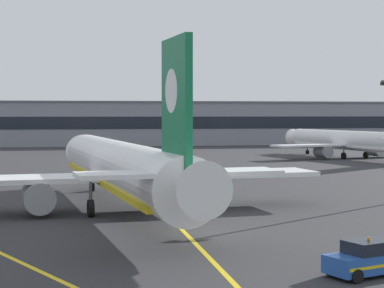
# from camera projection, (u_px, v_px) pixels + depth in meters

# --- Properties ---
(ground_plane) EXTENTS (400.00, 400.00, 0.00)m
(ground_plane) POSITION_uv_depth(u_px,v_px,m) (185.00, 232.00, 43.30)
(ground_plane) COLOR #2D2D30
(taxiway_centreline) EXTENTS (1.15, 180.00, 0.01)m
(taxiway_centreline) POSITION_uv_depth(u_px,v_px,m) (138.00, 184.00, 72.80)
(taxiway_centreline) COLOR yellow
(taxiway_centreline) RESTS_ON ground
(airliner_foreground) EXTENTS (32.34, 41.49, 11.65)m
(airliner_foreground) POSITION_uv_depth(u_px,v_px,m) (121.00, 168.00, 52.03)
(airliner_foreground) COLOR white
(airliner_foreground) RESTS_ON ground
(airliner_background) EXTENTS (27.58, 35.09, 9.97)m
(airliner_background) POSITION_uv_depth(u_px,v_px,m) (349.00, 141.00, 114.38)
(airliner_background) COLOR white
(airliner_background) RESTS_ON ground
(service_car_second) EXTENTS (4.56, 3.13, 1.79)m
(service_car_second) POSITION_uv_depth(u_px,v_px,m) (369.00, 259.00, 31.86)
(service_car_second) COLOR #2351A8
(service_car_second) RESTS_ON ground
(safety_cone_by_nose_gear) EXTENTS (0.44, 0.44, 0.55)m
(safety_cone_by_nose_gear) POSITION_uv_depth(u_px,v_px,m) (111.00, 185.00, 69.09)
(safety_cone_by_nose_gear) COLOR orange
(safety_cone_by_nose_gear) RESTS_ON ground
(terminal_building) EXTENTS (169.37, 12.40, 10.33)m
(terminal_building) POSITION_uv_depth(u_px,v_px,m) (119.00, 123.00, 160.59)
(terminal_building) COLOR gray
(terminal_building) RESTS_ON ground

